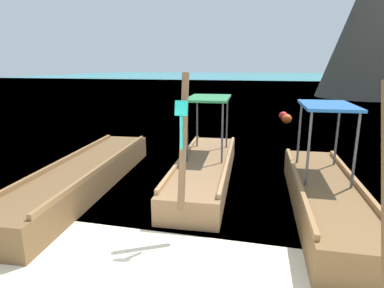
% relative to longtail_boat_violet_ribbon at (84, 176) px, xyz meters
% --- Properties ---
extents(sea_water, '(120.00, 120.00, 0.00)m').
position_rel_longtail_boat_violet_ribbon_xyz_m(sea_water, '(2.55, 58.47, -0.32)').
color(sea_water, teal).
rests_on(sea_water, ground).
extents(longtail_boat_violet_ribbon, '(1.67, 6.65, 2.72)m').
position_rel_longtail_boat_violet_ribbon_xyz_m(longtail_boat_violet_ribbon, '(0.00, 0.00, 0.00)').
color(longtail_boat_violet_ribbon, brown).
rests_on(longtail_boat_violet_ribbon, ground).
extents(longtail_boat_turquoise_ribbon, '(1.56, 5.65, 2.81)m').
position_rel_longtail_boat_violet_ribbon_xyz_m(longtail_boat_turquoise_ribbon, '(2.70, 1.24, 0.02)').
color(longtail_boat_turquoise_ribbon, olive).
rests_on(longtail_boat_turquoise_ribbon, ground).
extents(longtail_boat_yellow_ribbon, '(1.38, 5.81, 2.78)m').
position_rel_longtail_boat_violet_ribbon_xyz_m(longtail_boat_yellow_ribbon, '(5.43, -0.01, 0.05)').
color(longtail_boat_yellow_ribbon, brown).
rests_on(longtail_boat_yellow_ribbon, ground).
extents(karst_rock, '(9.08, 8.81, 13.68)m').
position_rel_longtail_boat_violet_ribbon_xyz_m(karst_rock, '(12.97, 26.58, 6.28)').
color(karst_rock, '#47443D').
rests_on(karst_rock, ground).
extents(mooring_buoy_near, '(0.50, 0.50, 0.50)m').
position_rel_longtail_boat_violet_ribbon_xyz_m(mooring_buoy_near, '(5.13, 10.35, -0.08)').
color(mooring_buoy_near, '#EA5119').
rests_on(mooring_buoy_near, sea_water).
extents(mooring_buoy_far, '(0.46, 0.46, 0.46)m').
position_rel_longtail_boat_violet_ribbon_xyz_m(mooring_buoy_far, '(4.99, 11.49, -0.09)').
color(mooring_buoy_far, red).
rests_on(mooring_buoy_far, sea_water).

